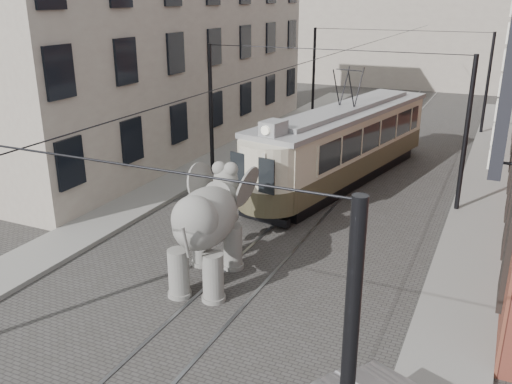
% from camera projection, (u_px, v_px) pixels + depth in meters
% --- Properties ---
extents(ground, '(120.00, 120.00, 0.00)m').
position_uv_depth(ground, '(272.00, 248.00, 18.23)').
color(ground, '#3B3836').
extents(tram_rails, '(1.54, 80.00, 0.02)m').
position_uv_depth(tram_rails, '(272.00, 248.00, 18.22)').
color(tram_rails, slate).
rests_on(tram_rails, ground).
extents(sidewalk_right, '(2.00, 60.00, 0.15)m').
position_uv_depth(sidewalk_right, '(463.00, 284.00, 15.83)').
color(sidewalk_right, slate).
rests_on(sidewalk_right, ground).
extents(sidewalk_left, '(2.00, 60.00, 0.15)m').
position_uv_depth(sidewalk_left, '(115.00, 215.00, 20.77)').
color(sidewalk_left, slate).
rests_on(sidewalk_left, ground).
extents(stucco_building, '(7.00, 24.00, 10.00)m').
position_uv_depth(stucco_building, '(159.00, 54.00, 29.43)').
color(stucco_building, gray).
rests_on(stucco_building, ground).
extents(distant_block, '(28.00, 10.00, 14.00)m').
position_uv_depth(distant_block, '(445.00, 7.00, 50.05)').
color(distant_block, gray).
rests_on(distant_block, ground).
extents(catenary, '(11.00, 30.20, 6.00)m').
position_uv_depth(catenary, '(318.00, 129.00, 21.57)').
color(catenary, black).
rests_on(catenary, ground).
extents(tram, '(5.09, 12.89, 5.01)m').
position_uv_depth(tram, '(346.00, 127.00, 24.05)').
color(tram, beige).
rests_on(tram, ground).
extents(elephant, '(3.76, 5.55, 3.12)m').
position_uv_depth(elephant, '(206.00, 232.00, 15.64)').
color(elephant, slate).
rests_on(elephant, ground).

